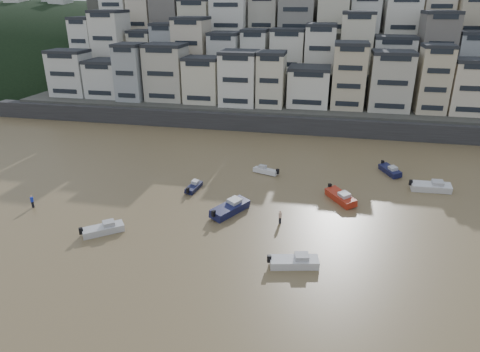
% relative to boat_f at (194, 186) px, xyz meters
% --- Properties ---
extents(sea_strip, '(340.00, 340.00, 0.00)m').
position_rel_boat_f_xyz_m(sea_strip, '(-107.76, 112.12, -0.56)').
color(sea_strip, '#404A5C').
rests_on(sea_strip, ground).
extents(harbor_wall, '(140.00, 3.00, 3.50)m').
position_rel_boat_f_xyz_m(harbor_wall, '(12.24, 32.12, 1.18)').
color(harbor_wall, '#38383A').
rests_on(harbor_wall, ground).
extents(hillside, '(141.04, 66.00, 50.00)m').
position_rel_boat_f_xyz_m(hillside, '(16.98, 71.96, 12.44)').
color(hillside, '#4C4C47').
rests_on(hillside, ground).
extents(headland, '(216.00, 135.00, 53.33)m').
position_rel_boat_f_xyz_m(headland, '(-92.76, 102.12, -0.55)').
color(headland, black).
rests_on(headland, ground).
extents(boat_f, '(1.85, 4.31, 1.14)m').
position_rel_boat_f_xyz_m(boat_f, '(0.00, 0.00, 0.00)').
color(boat_f, '#121539').
rests_on(boat_f, ground).
extents(boat_h, '(4.64, 2.80, 1.20)m').
position_rel_boat_f_xyz_m(boat_h, '(9.28, 8.49, 0.03)').
color(boat_h, silver).
rests_on(boat_h, ground).
extents(boat_e, '(4.85, 6.01, 1.61)m').
position_rel_boat_f_xyz_m(boat_e, '(20.88, 0.55, 0.24)').
color(boat_e, '#AB2715').
rests_on(boat_e, ground).
extents(boat_a, '(5.78, 2.96, 1.50)m').
position_rel_boat_f_xyz_m(boat_a, '(16.10, -16.38, 0.18)').
color(boat_a, silver).
rests_on(boat_a, ground).
extents(boat_g, '(6.09, 2.18, 1.64)m').
position_rel_boat_f_xyz_m(boat_g, '(33.67, 6.72, 0.25)').
color(boat_g, silver).
rests_on(boat_g, ground).
extents(boat_j, '(5.14, 4.57, 1.42)m').
position_rel_boat_f_xyz_m(boat_j, '(-6.70, -14.17, 0.14)').
color(boat_j, silver).
rests_on(boat_j, ground).
extents(boat_i, '(3.63, 5.39, 1.41)m').
position_rel_boat_f_xyz_m(boat_i, '(28.64, 12.48, 0.13)').
color(boat_i, '#13163C').
rests_on(boat_i, ground).
extents(boat_c, '(4.96, 6.79, 1.79)m').
position_rel_boat_f_xyz_m(boat_c, '(6.85, -6.05, 0.32)').
color(boat_c, '#151944').
rests_on(boat_c, ground).
extents(person_blue, '(0.44, 0.44, 1.74)m').
position_rel_boat_f_xyz_m(person_blue, '(-19.29, -9.86, 0.30)').
color(person_blue, '#192FBF').
rests_on(person_blue, ground).
extents(person_pink, '(0.44, 0.44, 1.74)m').
position_rel_boat_f_xyz_m(person_pink, '(13.52, -7.43, 0.30)').
color(person_pink, '#CDA691').
rests_on(person_pink, ground).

